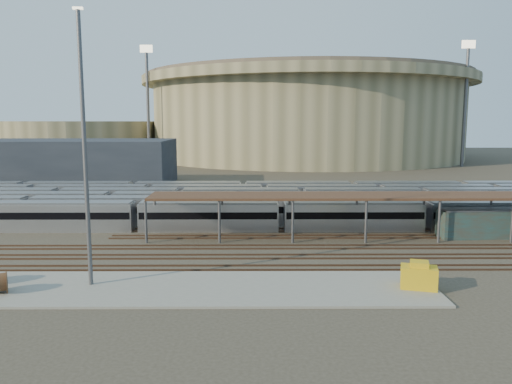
{
  "coord_description": "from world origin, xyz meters",
  "views": [
    {
      "loc": [
        4.55,
        -55.78,
        14.2
      ],
      "look_at": [
        4.91,
        12.0,
        4.49
      ],
      "focal_mm": 35.0,
      "sensor_mm": 36.0,
      "label": 1
    }
  ],
  "objects": [
    {
      "name": "yard_light_pole",
      "position": [
        -9.49,
        -14.21,
        11.79
      ],
      "size": [
        0.81,
        0.36,
        23.0
      ],
      "color": "#525156",
      "rests_on": "apron"
    },
    {
      "name": "empty_tracks",
      "position": [
        0.0,
        -5.0,
        0.09
      ],
      "size": [
        170.0,
        9.62,
        0.18
      ],
      "color": "#4C3323",
      "rests_on": "ground"
    },
    {
      "name": "yellow_equipment",
      "position": [
        18.5,
        -15.3,
        1.12
      ],
      "size": [
        3.34,
        2.57,
        1.84
      ],
      "primitive_type": "cube",
      "rotation": [
        0.0,
        0.0,
        -0.27
      ],
      "color": "gold",
      "rests_on": "apron"
    },
    {
      "name": "cable_reel_east",
      "position": [
        -16.18,
        -16.31,
        1.09
      ],
      "size": [
        1.65,
        2.04,
        1.79
      ],
      "primitive_type": "cylinder",
      "rotation": [
        0.0,
        1.57,
        0.43
      ],
      "color": "brown",
      "rests_on": "apron"
    },
    {
      "name": "subway_trains",
      "position": [
        0.88,
        18.5,
        1.8
      ],
      "size": [
        127.84,
        23.9,
        3.6
      ],
      "color": "#BCBDC2",
      "rests_on": "ground"
    },
    {
      "name": "service_building",
      "position": [
        -35.0,
        55.0,
        5.0
      ],
      "size": [
        42.0,
        20.0,
        10.0
      ],
      "primitive_type": "cube",
      "color": "#1E232D",
      "rests_on": "ground"
    },
    {
      "name": "floodlight_3",
      "position": [
        -10.0,
        160.0,
        20.65
      ],
      "size": [
        4.0,
        1.0,
        38.4
      ],
      "color": "#525156",
      "rests_on": "ground"
    },
    {
      "name": "teal_boxcar",
      "position": [
        34.51,
        4.0,
        1.69
      ],
      "size": [
        14.58,
        3.6,
        3.37
      ],
      "primitive_type": "cube",
      "rotation": [
        0.0,
        0.0,
        0.06
      ],
      "color": "#1E4A4C",
      "rests_on": "ground"
    },
    {
      "name": "stadium",
      "position": [
        25.0,
        140.0,
        16.47
      ],
      "size": [
        124.0,
        124.0,
        32.5
      ],
      "color": "gray",
      "rests_on": "ground"
    },
    {
      "name": "floodlight_2",
      "position": [
        70.0,
        100.0,
        20.65
      ],
      "size": [
        4.0,
        1.0,
        38.4
      ],
      "color": "#525156",
      "rests_on": "ground"
    },
    {
      "name": "ground",
      "position": [
        0.0,
        0.0,
        0.0
      ],
      "size": [
        420.0,
        420.0,
        0.0
      ],
      "primitive_type": "plane",
      "color": "#383026",
      "rests_on": "ground"
    },
    {
      "name": "apron",
      "position": [
        -5.0,
        -15.0,
        0.1
      ],
      "size": [
        50.0,
        9.0,
        0.2
      ],
      "primitive_type": "cube",
      "color": "gray",
      "rests_on": "ground"
    },
    {
      "name": "secondary_arena",
      "position": [
        -60.0,
        130.0,
        7.0
      ],
      "size": [
        56.0,
        56.0,
        14.0
      ],
      "primitive_type": "cylinder",
      "color": "gray",
      "rests_on": "ground"
    },
    {
      "name": "floodlight_0",
      "position": [
        -30.0,
        110.0,
        20.65
      ],
      "size": [
        4.0,
        1.0,
        38.4
      ],
      "color": "#525156",
      "rests_on": "ground"
    },
    {
      "name": "inspection_shed",
      "position": [
        22.0,
        4.0,
        4.98
      ],
      "size": [
        60.3,
        6.0,
        5.3
      ],
      "color": "#525156",
      "rests_on": "ground"
    }
  ]
}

